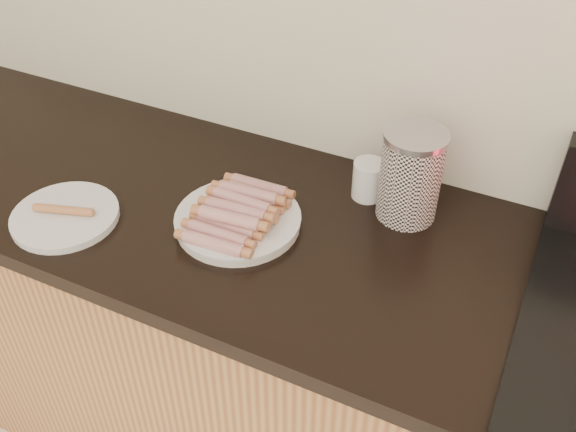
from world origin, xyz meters
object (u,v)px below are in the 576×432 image
at_px(canister, 411,175).
at_px(mug, 368,180).
at_px(side_plate, 65,216).
at_px(main_plate, 238,221).

relative_size(canister, mug, 2.34).
distance_m(side_plate, canister, 0.74).
xyz_separation_m(main_plate, canister, (0.31, 0.19, 0.09)).
distance_m(main_plate, mug, 0.30).
bearing_deg(side_plate, canister, 27.21).
height_order(main_plate, mug, mug).
bearing_deg(main_plate, mug, 45.30).
relative_size(main_plate, canister, 1.29).
distance_m(main_plate, canister, 0.37).
relative_size(main_plate, mug, 3.02).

